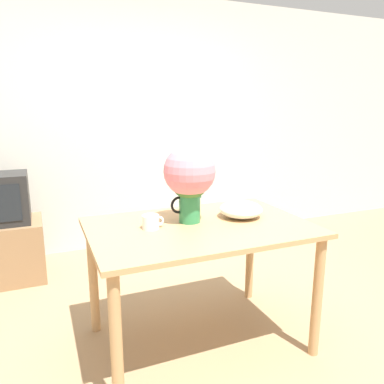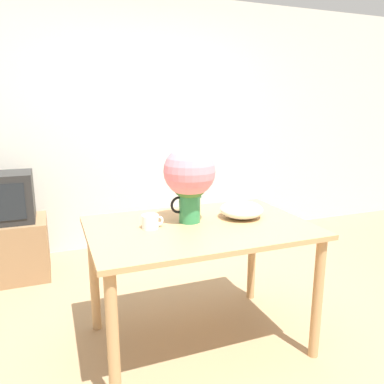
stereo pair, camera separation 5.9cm
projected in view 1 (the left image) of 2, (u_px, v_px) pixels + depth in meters
The scene contains 7 objects.
ground_plane at pixel (218, 343), 2.41m from camera, with size 12.00×12.00×0.00m, color #9E7F5B.
wall_back at pixel (134, 125), 3.94m from camera, with size 8.00×0.05×2.60m.
table at pixel (200, 242), 2.28m from camera, with size 1.32×0.89×0.79m.
flower_vase at pixel (190, 176), 2.26m from camera, with size 0.32×0.32×0.48m.
coffee_mug at pixel (151, 222), 2.18m from camera, with size 0.13×0.10×0.08m.
white_bowl at pixel (241, 209), 2.41m from camera, with size 0.28×0.28×0.10m.
tv_stand at pixel (1, 252), 3.23m from camera, with size 0.70×0.49×0.52m.
Camera 1 is at (-0.97, -1.90, 1.49)m, focal length 35.00 mm.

